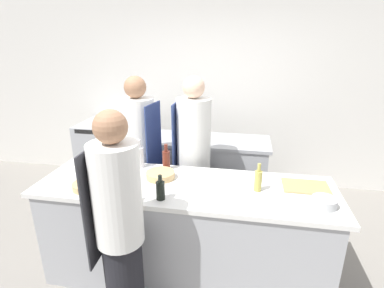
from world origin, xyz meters
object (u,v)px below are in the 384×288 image
Objects in this scene: bottle_vinegar at (120,155)px; oven_range at (116,153)px; bottle_olive_oil at (139,156)px; bowl_mixing_large at (160,175)px; bottle_wine at (160,190)px; chef_at_stove at (140,157)px; bottle_sauce at (166,159)px; bowl_ceramic_blue at (324,202)px; chef_at_pass_far at (193,160)px; bowl_prep_small at (87,186)px; chef_at_prep_near at (120,230)px; bottle_cooking_oil at (258,180)px.

oven_range is at bearing 116.73° from bottle_vinegar.
bowl_mixing_large is at bearing -36.88° from bottle_olive_oil.
chef_at_stove is at bearing 118.86° from bottle_wine.
chef_at_stove is at bearing 80.02° from bottle_vinegar.
bottle_olive_oil reaches higher than bottle_wine.
bowl_ceramic_blue is at bearing -18.52° from bottle_sauce.
chef_at_pass_far is 0.44m from bottle_sauce.
chef_at_pass_far is (0.59, 0.02, 0.01)m from chef_at_stove.
bottle_sauce is 1.36× the size of bowl_ceramic_blue.
bowl_prep_small is at bearing -71.62° from oven_range.
oven_range is at bearing -134.71° from chef_at_stove.
chef_at_pass_far is 0.61m from bottle_olive_oil.
bottle_sauce reaches higher than bowl_ceramic_blue.
bottle_sauce is 1.41m from bowl_ceramic_blue.
chef_at_prep_near is 5.83× the size of bottle_vinegar.
bottle_vinegar reaches higher than bottle_cooking_oil.
bottle_wine is at bearing -159.74° from bottle_cooking_oil.
chef_at_stove is at bearing 138.92° from bottle_sauce.
bottle_olive_oil is at bearing 165.82° from bottle_cooking_oil.
bottle_wine is (0.50, -0.90, 0.13)m from chef_at_stove.
bottle_olive_oil is (0.13, -0.35, 0.16)m from chef_at_stove.
bottle_olive_oil is 1.37× the size of bottle_wine.
bottle_wine is 0.38m from bowl_mixing_large.
bottle_wine is 0.81× the size of bottle_sauce.
bottle_wine reaches higher than bowl_ceramic_blue.
chef_at_prep_near is 1.15m from bottle_cooking_oil.
bottle_olive_oil is at bearing 123.43° from bottle_wine.
bottle_sauce reaches higher than bowl_prep_small.
oven_range is at bearing 108.38° from bowl_prep_small.
bowl_ceramic_blue is at bearing 5.22° from bottle_wine.
bottle_vinegar is 1.60× the size of bowl_ceramic_blue.
bottle_wine is 0.57m from bottle_sauce.
bottle_wine is 0.79× the size of bowl_mixing_large.
bottle_cooking_oil reaches higher than bowl_mixing_large.
bottle_olive_oil is at bearing -57.09° from oven_range.
bottle_vinegar is 1.45× the size of bottle_wine.
bowl_prep_small reaches higher than oven_range.
chef_at_stove is 0.59m from chef_at_pass_far.
bottle_olive_oil is (-0.46, -0.37, 0.15)m from chef_at_pass_far.
bottle_sauce is 0.98× the size of bowl_mixing_large.
chef_at_pass_far is 9.62× the size of bowl_ceramic_blue.
chef_at_pass_far reaches higher than bottle_olive_oil.
bottle_cooking_oil is at bearing 8.87° from bowl_prep_small.
bowl_prep_small is at bearing 140.52° from chef_at_pass_far.
bowl_mixing_large is (-0.85, 0.08, -0.07)m from bottle_cooking_oil.
bowl_prep_small is at bearing -100.39° from bottle_vinegar.
bottle_vinegar is 1.22× the size of bowl_prep_small.
oven_range is 2.09m from bowl_prep_small.
chef_at_stove reaches higher than bottle_cooking_oil.
chef_at_prep_near is at bearing -161.83° from bowl_ceramic_blue.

